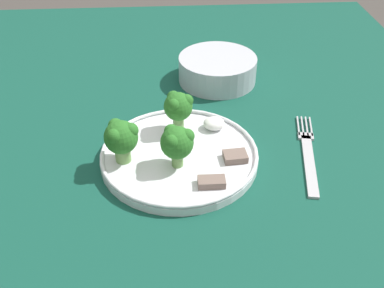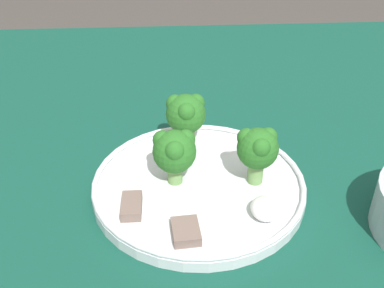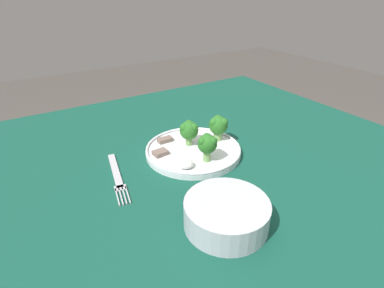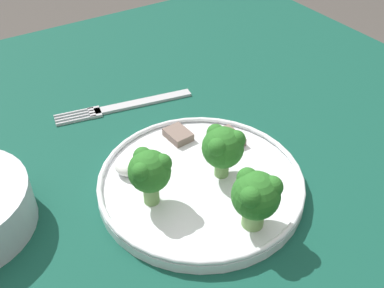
% 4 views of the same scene
% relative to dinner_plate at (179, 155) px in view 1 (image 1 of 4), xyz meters
% --- Properties ---
extents(table, '(1.07, 1.12, 0.75)m').
position_rel_dinner_plate_xyz_m(table, '(-0.03, 0.09, -0.11)').
color(table, '#114738').
rests_on(table, ground_plane).
extents(dinner_plate, '(0.23, 0.23, 0.02)m').
position_rel_dinner_plate_xyz_m(dinner_plate, '(0.00, 0.00, 0.00)').
color(dinner_plate, white).
rests_on(dinner_plate, table).
extents(fork, '(0.06, 0.20, 0.00)m').
position_rel_dinner_plate_xyz_m(fork, '(0.19, 0.00, -0.01)').
color(fork, '#B2B2B7').
rests_on(fork, table).
extents(cream_bowl, '(0.15, 0.15, 0.05)m').
position_rel_dinner_plate_xyz_m(cream_bowl, '(0.08, 0.24, 0.01)').
color(cream_bowl, '#B7BCC6').
rests_on(cream_bowl, table).
extents(broccoli_floret_near_rim_left, '(0.05, 0.05, 0.06)m').
position_rel_dinner_plate_xyz_m(broccoli_floret_near_rim_left, '(-0.00, -0.03, 0.04)').
color(broccoli_floret_near_rim_left, '#709E56').
rests_on(broccoli_floret_near_rim_left, dinner_plate).
extents(broccoli_floret_center_left, '(0.05, 0.04, 0.07)m').
position_rel_dinner_plate_xyz_m(broccoli_floret_center_left, '(0.00, 0.06, 0.05)').
color(broccoli_floret_center_left, '#709E56').
rests_on(broccoli_floret_center_left, dinner_plate).
extents(broccoli_floret_back_left, '(0.05, 0.05, 0.06)m').
position_rel_dinner_plate_xyz_m(broccoli_floret_back_left, '(-0.08, -0.01, 0.04)').
color(broccoli_floret_back_left, '#709E56').
rests_on(broccoli_floret_back_left, dinner_plate).
extents(meat_slice_front_slice, '(0.04, 0.02, 0.01)m').
position_rel_dinner_plate_xyz_m(meat_slice_front_slice, '(0.04, -0.07, 0.01)').
color(meat_slice_front_slice, '#756056').
rests_on(meat_slice_front_slice, dinner_plate).
extents(meat_slice_middle_slice, '(0.04, 0.03, 0.01)m').
position_rel_dinner_plate_xyz_m(meat_slice_middle_slice, '(0.08, -0.02, 0.01)').
color(meat_slice_middle_slice, '#756056').
rests_on(meat_slice_middle_slice, dinner_plate).
extents(sauce_dollop, '(0.03, 0.03, 0.02)m').
position_rel_dinner_plate_xyz_m(sauce_dollop, '(0.06, 0.06, 0.01)').
color(sauce_dollop, white).
rests_on(sauce_dollop, dinner_plate).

